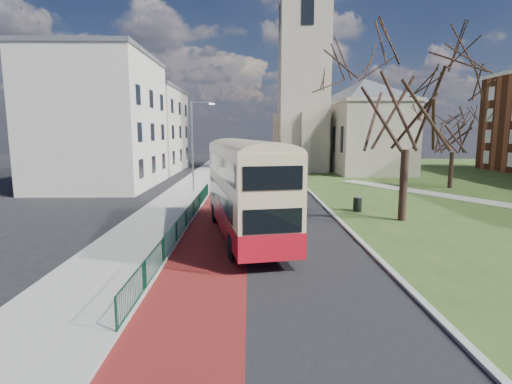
{
  "coord_description": "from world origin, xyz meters",
  "views": [
    {
      "loc": [
        0.61,
        -18.05,
        5.41
      ],
      "look_at": [
        0.99,
        4.59,
        2.0
      ],
      "focal_mm": 28.0,
      "sensor_mm": 36.0,
      "label": 1
    }
  ],
  "objects_px": {
    "bus": "(246,185)",
    "streetlamp": "(194,141)",
    "winter_tree_near": "(409,91)",
    "winter_tree_far": "(454,124)",
    "litter_bin": "(357,204)"
  },
  "relations": [
    {
      "from": "streetlamp",
      "to": "bus",
      "type": "xyz_separation_m",
      "value": [
        4.76,
        -15.85,
        -1.85
      ]
    },
    {
      "from": "winter_tree_far",
      "to": "winter_tree_near",
      "type": "bearing_deg",
      "value": -125.36
    },
    {
      "from": "winter_tree_far",
      "to": "streetlamp",
      "type": "bearing_deg",
      "value": -175.07
    },
    {
      "from": "winter_tree_far",
      "to": "litter_bin",
      "type": "bearing_deg",
      "value": -136.66
    },
    {
      "from": "bus",
      "to": "streetlamp",
      "type": "bearing_deg",
      "value": 96.04
    },
    {
      "from": "winter_tree_far",
      "to": "litter_bin",
      "type": "relative_size",
      "value": 8.81
    },
    {
      "from": "winter_tree_far",
      "to": "litter_bin",
      "type": "xyz_separation_m",
      "value": [
        -12.13,
        -11.45,
        -5.63
      ]
    },
    {
      "from": "bus",
      "to": "winter_tree_far",
      "type": "xyz_separation_m",
      "value": [
        19.72,
        17.96,
        3.43
      ]
    },
    {
      "from": "streetlamp",
      "to": "winter_tree_near",
      "type": "distance_m",
      "value": 19.08
    },
    {
      "from": "winter_tree_near",
      "to": "streetlamp",
      "type": "bearing_deg",
      "value": 139.51
    },
    {
      "from": "streetlamp",
      "to": "winter_tree_near",
      "type": "height_order",
      "value": "winter_tree_near"
    },
    {
      "from": "winter_tree_near",
      "to": "litter_bin",
      "type": "relative_size",
      "value": 11.11
    },
    {
      "from": "winter_tree_near",
      "to": "litter_bin",
      "type": "distance_m",
      "value": 8.03
    },
    {
      "from": "bus",
      "to": "litter_bin",
      "type": "distance_m",
      "value": 10.24
    },
    {
      "from": "streetlamp",
      "to": "bus",
      "type": "distance_m",
      "value": 16.65
    }
  ]
}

